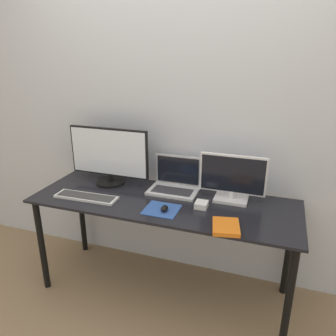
% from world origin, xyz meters
% --- Properties ---
extents(ground_plane, '(12.00, 12.00, 0.00)m').
position_xyz_m(ground_plane, '(0.00, 0.00, 0.00)').
color(ground_plane, '#8C7051').
extents(wall_back, '(7.00, 0.05, 2.50)m').
position_xyz_m(wall_back, '(0.00, 0.70, 1.25)').
color(wall_back, silver).
rests_on(wall_back, ground_plane).
extents(desk, '(1.82, 0.63, 0.75)m').
position_xyz_m(desk, '(0.00, 0.32, 0.65)').
color(desk, black).
rests_on(desk, ground_plane).
extents(monitor_left, '(0.63, 0.22, 0.43)m').
position_xyz_m(monitor_left, '(-0.49, 0.47, 0.97)').
color(monitor_left, black).
rests_on(monitor_left, desk).
extents(monitor_right, '(0.44, 0.16, 0.32)m').
position_xyz_m(monitor_right, '(0.44, 0.47, 0.91)').
color(monitor_right, silver).
rests_on(monitor_right, desk).
extents(laptop, '(0.35, 0.24, 0.24)m').
position_xyz_m(laptop, '(0.02, 0.51, 0.81)').
color(laptop, silver).
rests_on(laptop, desk).
extents(keyboard, '(0.45, 0.14, 0.02)m').
position_xyz_m(keyboard, '(-0.52, 0.17, 0.76)').
color(keyboard, silver).
rests_on(keyboard, desk).
extents(mousepad, '(0.22, 0.20, 0.00)m').
position_xyz_m(mousepad, '(0.04, 0.18, 0.75)').
color(mousepad, '#2D519E').
rests_on(mousepad, desk).
extents(mouse, '(0.04, 0.07, 0.04)m').
position_xyz_m(mouse, '(0.06, 0.16, 0.77)').
color(mouse, black).
rests_on(mouse, mousepad).
extents(book, '(0.19, 0.22, 0.03)m').
position_xyz_m(book, '(0.47, 0.08, 0.76)').
color(book, orange).
rests_on(book, desk).
extents(power_brick, '(0.08, 0.09, 0.04)m').
position_xyz_m(power_brick, '(0.27, 0.30, 0.77)').
color(power_brick, white).
rests_on(power_brick, desk).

